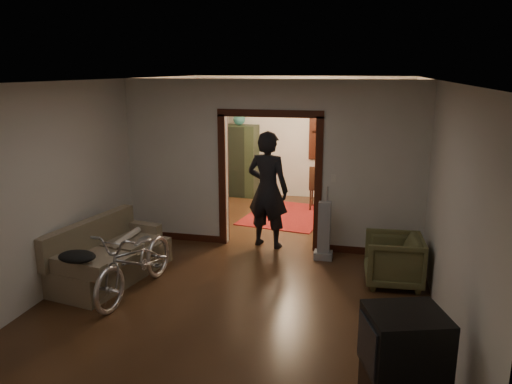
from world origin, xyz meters
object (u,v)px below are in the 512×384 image
(desk, at_px, (353,186))
(person, at_px, (268,190))
(sofa, at_px, (111,250))
(bicycle, at_px, (136,260))
(armchair, at_px, (393,260))
(locker, at_px, (240,161))

(desk, bearing_deg, person, -121.86)
(sofa, bearing_deg, bicycle, -23.27)
(bicycle, xyz_separation_m, armchair, (3.37, 1.09, -0.11))
(armchair, bearing_deg, desk, -173.71)
(armchair, xyz_separation_m, person, (-2.03, 1.13, 0.63))
(sofa, xyz_separation_m, bicycle, (0.57, -0.38, 0.05))
(sofa, xyz_separation_m, desk, (3.22, 4.98, -0.02))
(sofa, height_order, desk, sofa)
(person, bearing_deg, armchair, 163.68)
(armchair, distance_m, desk, 4.33)
(armchair, bearing_deg, bicycle, -75.32)
(armchair, bearing_deg, sofa, -83.09)
(locker, bearing_deg, desk, 1.38)
(bicycle, height_order, armchair, bicycle)
(locker, bearing_deg, armchair, -48.13)
(armchair, relative_size, locker, 0.46)
(armchair, xyz_separation_m, locker, (-3.39, 4.41, 0.49))
(sofa, distance_m, bicycle, 0.69)
(sofa, height_order, armchair, sofa)
(person, height_order, desk, person)
(person, distance_m, locker, 3.55)
(sofa, bearing_deg, desk, 67.65)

